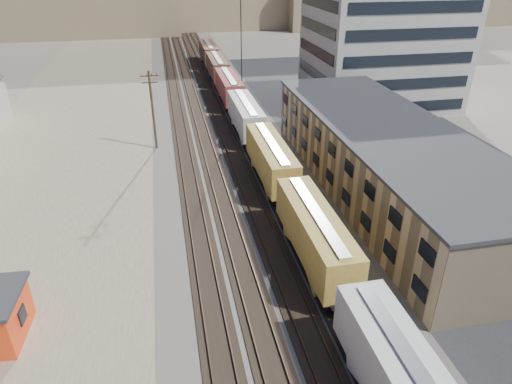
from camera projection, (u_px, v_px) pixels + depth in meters
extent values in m
cube|color=#4C4742|center=(214.00, 124.00, 67.89)|extent=(18.00, 200.00, 0.06)
cube|color=#73644F|center=(61.00, 161.00, 55.66)|extent=(24.00, 180.00, 0.03)
cube|color=#232326|center=(398.00, 150.00, 58.82)|extent=(26.00, 120.00, 0.04)
cube|color=black|center=(180.00, 125.00, 66.97)|extent=(2.60, 200.00, 0.08)
cube|color=#38281E|center=(175.00, 125.00, 66.78)|extent=(0.08, 200.00, 0.16)
cube|color=#38281E|center=(185.00, 124.00, 67.04)|extent=(0.08, 200.00, 0.16)
cube|color=black|center=(201.00, 124.00, 67.50)|extent=(2.60, 200.00, 0.08)
cube|color=#38281E|center=(196.00, 124.00, 67.32)|extent=(0.08, 200.00, 0.16)
cube|color=#38281E|center=(206.00, 123.00, 67.57)|extent=(0.08, 200.00, 0.16)
cube|color=black|center=(221.00, 123.00, 68.04)|extent=(2.60, 200.00, 0.08)
cube|color=#38281E|center=(216.00, 122.00, 67.85)|extent=(0.08, 200.00, 0.16)
cube|color=#38281E|center=(226.00, 122.00, 68.11)|extent=(0.08, 200.00, 0.16)
cube|color=black|center=(239.00, 121.00, 68.54)|extent=(2.60, 200.00, 0.08)
cube|color=#38281E|center=(235.00, 121.00, 68.35)|extent=(0.08, 200.00, 0.16)
cube|color=#38281E|center=(244.00, 120.00, 68.61)|extent=(0.08, 200.00, 0.16)
cube|color=black|center=(364.00, 347.00, 28.47)|extent=(2.20, 2.20, 0.90)
cube|color=#B7B7B2|center=(415.00, 367.00, 22.24)|extent=(0.90, 12.32, 0.16)
cube|color=black|center=(335.00, 295.00, 32.84)|extent=(2.20, 2.20, 0.90)
cube|color=black|center=(296.00, 222.00, 41.64)|extent=(2.20, 2.20, 0.90)
cube|color=olive|center=(315.00, 232.00, 36.24)|extent=(3.00, 13.34, 3.40)
cube|color=#B7B7B2|center=(316.00, 213.00, 35.42)|extent=(0.90, 12.33, 0.16)
cube|color=black|center=(282.00, 197.00, 46.02)|extent=(2.20, 2.20, 0.90)
cube|color=black|center=(261.00, 158.00, 54.82)|extent=(2.20, 2.20, 0.90)
cube|color=olive|center=(271.00, 158.00, 49.42)|extent=(3.00, 13.34, 3.40)
cube|color=#B7B7B2|center=(271.00, 142.00, 48.59)|extent=(0.90, 12.33, 0.16)
cube|color=black|center=(253.00, 142.00, 59.20)|extent=(2.20, 2.20, 0.90)
cube|color=black|center=(240.00, 118.00, 68.00)|extent=(2.20, 2.20, 0.90)
cube|color=#B0AEA5|center=(246.00, 114.00, 62.60)|extent=(3.00, 13.34, 3.40)
cube|color=#B7B7B2|center=(245.00, 102.00, 61.77)|extent=(0.90, 12.33, 0.16)
cube|color=black|center=(234.00, 108.00, 72.38)|extent=(2.20, 2.20, 0.90)
cube|color=black|center=(225.00, 91.00, 81.18)|extent=(2.20, 2.20, 0.90)
cube|color=brown|center=(229.00, 86.00, 75.78)|extent=(3.00, 13.34, 3.40)
cube|color=#B7B7B2|center=(229.00, 76.00, 74.95)|extent=(0.90, 12.33, 0.16)
cube|color=black|center=(221.00, 84.00, 85.56)|extent=(2.20, 2.20, 0.90)
cube|color=black|center=(215.00, 72.00, 94.36)|extent=(2.20, 2.20, 0.90)
cube|color=#4C3020|center=(217.00, 67.00, 88.96)|extent=(3.00, 13.34, 3.40)
cube|color=#B7B7B2|center=(217.00, 57.00, 88.13)|extent=(0.90, 12.32, 0.16)
cube|color=black|center=(212.00, 66.00, 98.74)|extent=(2.20, 2.20, 0.90)
cube|color=black|center=(207.00, 57.00, 107.54)|extent=(2.20, 2.20, 0.90)
cube|color=#4C3020|center=(209.00, 52.00, 102.14)|extent=(3.00, 13.34, 3.40)
cube|color=#B7B7B2|center=(208.00, 44.00, 101.31)|extent=(0.90, 12.32, 0.16)
cube|color=tan|center=(386.00, 160.00, 47.28)|extent=(12.00, 40.00, 7.00)
cube|color=#2D2D30|center=(391.00, 127.00, 45.61)|extent=(12.40, 40.40, 0.30)
cube|color=black|center=(330.00, 177.00, 46.81)|extent=(0.12, 36.00, 1.20)
cube|color=black|center=(332.00, 150.00, 45.41)|extent=(0.12, 36.00, 1.20)
cube|color=#9E998E|center=(382.00, 48.00, 73.05)|extent=(22.00, 18.00, 18.00)
cube|color=black|center=(316.00, 51.00, 71.08)|extent=(0.12, 16.00, 16.00)
cube|color=black|center=(410.00, 60.00, 65.21)|extent=(20.00, 0.12, 16.00)
cylinder|color=#382619|center=(153.00, 111.00, 57.13)|extent=(0.32, 0.32, 10.00)
cube|color=#382619|center=(149.00, 76.00, 55.08)|extent=(2.20, 0.14, 0.14)
cube|color=#382619|center=(150.00, 82.00, 55.45)|extent=(1.90, 0.14, 0.14)
cylinder|color=black|center=(154.00, 74.00, 55.12)|extent=(0.08, 0.08, 0.22)
cylinder|color=black|center=(241.00, 48.00, 73.46)|extent=(0.16, 0.16, 18.00)
cube|color=black|center=(22.00, 315.00, 29.59)|extent=(0.17, 1.09, 1.09)
imported|color=navy|center=(383.00, 141.00, 59.93)|extent=(4.03, 5.47, 1.38)
imported|color=silver|center=(354.00, 93.00, 80.27)|extent=(2.42, 4.49, 1.45)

